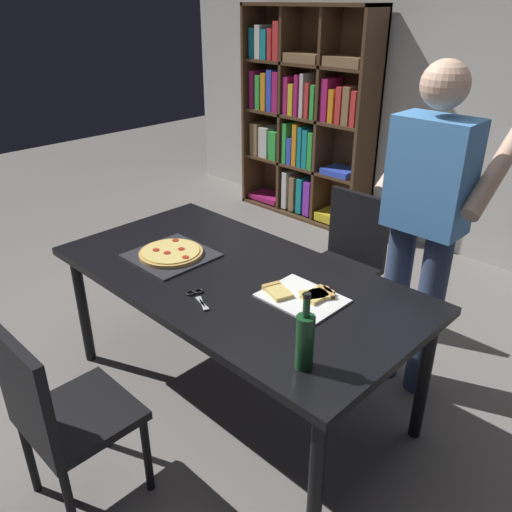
{
  "coord_description": "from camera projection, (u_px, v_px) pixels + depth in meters",
  "views": [
    {
      "loc": [
        1.67,
        -1.56,
        1.98
      ],
      "look_at": [
        0.0,
        0.15,
        0.8
      ],
      "focal_mm": 36.63,
      "sensor_mm": 36.0,
      "label": 1
    }
  ],
  "objects": [
    {
      "name": "person_serving_pizza",
      "position": [
        426.0,
        218.0,
        2.6
      ],
      "size": [
        0.55,
        0.54,
        1.75
      ],
      "color": "#38476B",
      "rests_on": "ground_plane"
    },
    {
      "name": "kitchen_scissors",
      "position": [
        197.0,
        296.0,
        2.39
      ],
      "size": [
        0.2,
        0.12,
        0.01
      ],
      "color": "silver",
      "rests_on": "dining_table"
    },
    {
      "name": "ground_plane",
      "position": [
        237.0,
        392.0,
        2.92
      ],
      "size": [
        12.0,
        12.0,
        0.0
      ],
      "primitive_type": "plane",
      "color": "gray"
    },
    {
      "name": "pizza_slices_on_towel",
      "position": [
        303.0,
        296.0,
        2.38
      ],
      "size": [
        0.37,
        0.28,
        0.03
      ],
      "color": "white",
      "rests_on": "dining_table"
    },
    {
      "name": "dining_table",
      "position": [
        235.0,
        286.0,
        2.62
      ],
      "size": [
        1.89,
        0.98,
        0.75
      ],
      "color": "black",
      "rests_on": "ground_plane"
    },
    {
      "name": "chair_near_camera",
      "position": [
        58.0,
        411.0,
        2.07
      ],
      "size": [
        0.42,
        0.42,
        0.9
      ],
      "color": "black",
      "rests_on": "ground_plane"
    },
    {
      "name": "wine_bottle",
      "position": [
        305.0,
        340.0,
        1.89
      ],
      "size": [
        0.07,
        0.07,
        0.32
      ],
      "color": "#194723",
      "rests_on": "dining_table"
    },
    {
      "name": "bookshelf",
      "position": [
        305.0,
        118.0,
        4.97
      ],
      "size": [
        1.4,
        0.35,
        1.95
      ],
      "color": "#513823",
      "rests_on": "ground_plane"
    },
    {
      "name": "back_wall",
      "position": [
        481.0,
        83.0,
        3.97
      ],
      "size": [
        6.4,
        0.1,
        2.8
      ],
      "primitive_type": "cube",
      "color": "silver",
      "rests_on": "ground_plane"
    },
    {
      "name": "chair_far_side",
      "position": [
        347.0,
        255.0,
        3.32
      ],
      "size": [
        0.42,
        0.42,
        0.9
      ],
      "color": "black",
      "rests_on": "ground_plane"
    },
    {
      "name": "pepperoni_pizza_on_tray",
      "position": [
        171.0,
        254.0,
        2.77
      ],
      "size": [
        0.4,
        0.4,
        0.04
      ],
      "color": "#2D2D33",
      "rests_on": "dining_table"
    }
  ]
}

